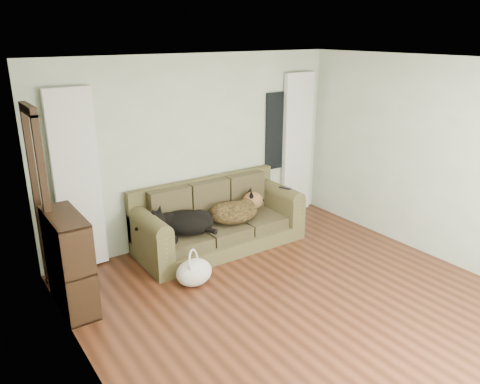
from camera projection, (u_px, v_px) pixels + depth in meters
floor at (315, 313)px, 5.04m from camera, size 5.00×5.00×0.00m
ceiling at (330, 63)px, 4.19m from camera, size 5.00×5.00×0.00m
wall_back at (197, 149)px, 6.56m from camera, size 4.50×0.04×2.60m
wall_left at (96, 259)px, 3.41m from camera, size 0.04×5.00×2.60m
wall_right at (454, 165)px, 5.82m from camera, size 0.04×5.00×2.60m
curtain_left at (77, 182)px, 5.64m from camera, size 0.55×0.08×2.25m
curtain_right at (297, 144)px, 7.51m from camera, size 0.55×0.08×2.25m
window_pane at (279, 131)px, 7.28m from camera, size 0.50×0.03×1.20m
door_casing at (42, 207)px, 5.12m from camera, size 0.07×0.60×2.10m
sofa at (220, 216)px, 6.45m from camera, size 2.31×1.00×0.95m
dog_black_lab at (183, 224)px, 6.11m from camera, size 0.90×0.85×0.31m
dog_shepherd at (235, 212)px, 6.51m from camera, size 0.82×0.65×0.32m
tv_remote at (285, 188)px, 6.74m from camera, size 0.12×0.20×0.02m
tote_bag at (194, 273)px, 5.55m from camera, size 0.55×0.50×0.32m
bookshelf at (70, 265)px, 5.00m from camera, size 0.36×0.88×1.08m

